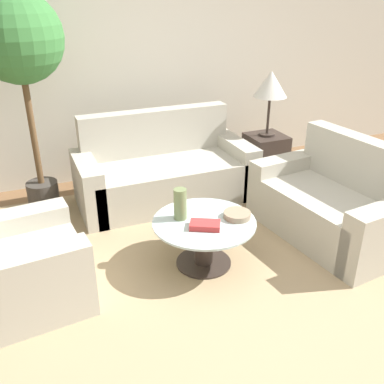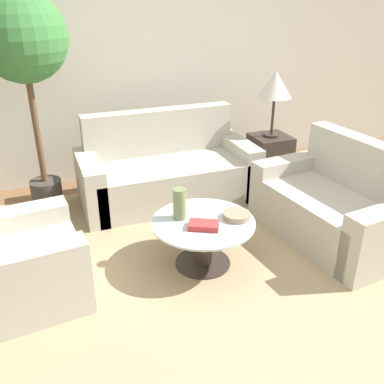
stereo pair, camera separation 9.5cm
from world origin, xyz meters
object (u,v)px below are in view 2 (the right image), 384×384
(table_lamp, at_px, (275,86))
(potted_plant, at_px, (23,48))
(armchair, at_px, (17,265))
(vase, at_px, (180,204))
(coffee_table, at_px, (203,237))
(loveseat, at_px, (336,207))
(book_stack, at_px, (204,225))
(sofa_main, at_px, (166,172))
(bowl, at_px, (237,215))

(table_lamp, xyz_separation_m, potted_plant, (-2.49, 0.18, 0.48))
(armchair, height_order, vase, armchair)
(coffee_table, height_order, vase, vase)
(loveseat, height_order, book_stack, loveseat)
(armchair, distance_m, loveseat, 2.70)
(vase, bearing_deg, loveseat, -4.47)
(armchair, distance_m, potted_plant, 1.95)
(sofa_main, xyz_separation_m, armchair, (-1.52, -1.26, -0.00))
(armchair, height_order, bowl, armchair)
(loveseat, height_order, potted_plant, potted_plant)
(bowl, bearing_deg, loveseat, 2.69)
(sofa_main, height_order, armchair, sofa_main)
(armchair, relative_size, book_stack, 3.33)
(loveseat, bearing_deg, vase, -100.79)
(table_lamp, bearing_deg, loveseat, -93.27)
(loveseat, xyz_separation_m, potted_plant, (-2.42, 1.49, 1.31))
(armchair, bearing_deg, coffee_table, -98.79)
(table_lamp, distance_m, vase, 2.04)
(sofa_main, xyz_separation_m, table_lamp, (1.26, -0.02, 0.83))
(armchair, distance_m, vase, 1.27)
(book_stack, bearing_deg, coffee_table, 97.19)
(armchair, bearing_deg, book_stack, -103.01)
(loveseat, xyz_separation_m, bowl, (-1.03, -0.05, 0.14))
(loveseat, xyz_separation_m, table_lamp, (0.08, 1.32, 0.83))
(sofa_main, height_order, coffee_table, sofa_main)
(table_lamp, distance_m, potted_plant, 2.55)
(loveseat, bearing_deg, coffee_table, -96.38)
(armchair, bearing_deg, sofa_main, -56.17)
(book_stack, bearing_deg, bowl, 37.40)
(potted_plant, bearing_deg, book_stack, -55.83)
(sofa_main, bearing_deg, armchair, -140.42)
(vase, height_order, book_stack, vase)
(sofa_main, bearing_deg, table_lamp, -0.75)
(vase, bearing_deg, book_stack, -60.42)
(vase, bearing_deg, potted_plant, 124.83)
(coffee_table, distance_m, table_lamp, 2.09)
(potted_plant, height_order, vase, potted_plant)
(potted_plant, bearing_deg, loveseat, -31.67)
(book_stack, bearing_deg, potted_plant, 152.35)
(coffee_table, bearing_deg, loveseat, -0.06)
(table_lamp, relative_size, vase, 2.81)
(table_lamp, xyz_separation_m, book_stack, (-1.41, -1.41, -0.69))
(bowl, bearing_deg, table_lamp, 50.89)
(armchair, relative_size, table_lamp, 1.24)
(coffee_table, relative_size, vase, 3.22)
(armchair, height_order, book_stack, armchair)
(sofa_main, xyz_separation_m, book_stack, (-0.16, -1.43, 0.14))
(table_lamp, height_order, bowl, table_lamp)
(coffee_table, xyz_separation_m, bowl, (0.27, -0.05, 0.17))
(sofa_main, bearing_deg, potted_plant, 172.67)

